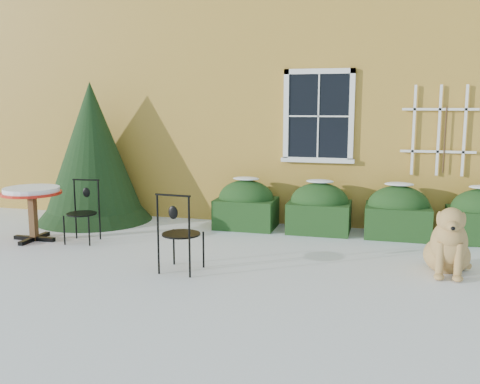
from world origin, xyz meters
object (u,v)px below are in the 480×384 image
(evergreen_shrub, at_px, (93,166))
(dog, at_px, (448,246))
(patio_chair_far, at_px, (83,211))
(bistro_table, at_px, (32,196))
(patio_chair_near, at_px, (180,232))

(evergreen_shrub, bearing_deg, dog, -16.40)
(patio_chair_far, height_order, dog, patio_chair_far)
(patio_chair_far, bearing_deg, bistro_table, -175.72)
(bistro_table, bearing_deg, dog, -1.36)
(patio_chair_near, height_order, dog, patio_chair_near)
(patio_chair_near, bearing_deg, bistro_table, -13.53)
(bistro_table, relative_size, patio_chair_far, 0.94)
(dog, bearing_deg, evergreen_shrub, 165.61)
(dog, bearing_deg, patio_chair_near, -164.94)
(evergreen_shrub, bearing_deg, patio_chair_near, -43.39)
(evergreen_shrub, bearing_deg, patio_chair_far, -66.23)
(bistro_table, relative_size, patio_chair_near, 0.88)
(dog, bearing_deg, patio_chair_far, 178.85)
(patio_chair_near, bearing_deg, evergreen_shrub, -39.00)
(evergreen_shrub, relative_size, patio_chair_near, 2.45)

